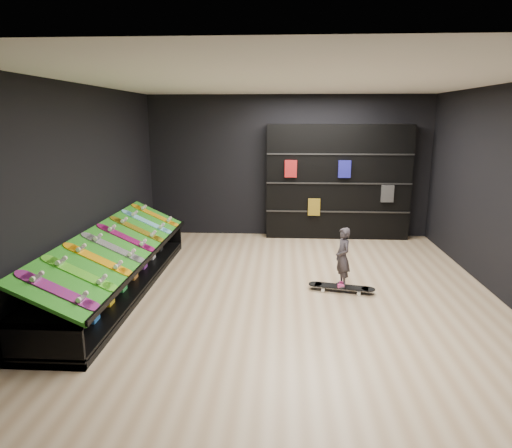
# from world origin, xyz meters

# --- Properties ---
(floor) EXTENTS (6.00, 7.00, 0.01)m
(floor) POSITION_xyz_m (0.00, 0.00, 0.00)
(floor) COLOR tan
(floor) RESTS_ON ground
(ceiling) EXTENTS (6.00, 7.00, 0.01)m
(ceiling) POSITION_xyz_m (0.00, 0.00, 3.00)
(ceiling) COLOR white
(ceiling) RESTS_ON ground
(wall_back) EXTENTS (6.00, 0.02, 3.00)m
(wall_back) POSITION_xyz_m (0.00, 3.50, 1.50)
(wall_back) COLOR black
(wall_back) RESTS_ON ground
(wall_front) EXTENTS (6.00, 0.02, 3.00)m
(wall_front) POSITION_xyz_m (0.00, -3.50, 1.50)
(wall_front) COLOR black
(wall_front) RESTS_ON ground
(wall_left) EXTENTS (0.02, 7.00, 3.00)m
(wall_left) POSITION_xyz_m (-3.00, 0.00, 1.50)
(wall_left) COLOR black
(wall_left) RESTS_ON ground
(wall_right) EXTENTS (0.02, 7.00, 3.00)m
(wall_right) POSITION_xyz_m (3.00, 0.00, 1.50)
(wall_right) COLOR black
(wall_right) RESTS_ON ground
(display_rack) EXTENTS (0.90, 4.50, 0.50)m
(display_rack) POSITION_xyz_m (-2.55, 0.00, 0.25)
(display_rack) COLOR black
(display_rack) RESTS_ON ground
(turf_ramp) EXTENTS (0.92, 4.50, 0.46)m
(turf_ramp) POSITION_xyz_m (-2.50, 0.00, 0.71)
(turf_ramp) COLOR #1B6E11
(turf_ramp) RESTS_ON display_rack
(back_shelving) EXTENTS (2.99, 0.35, 2.39)m
(back_shelving) POSITION_xyz_m (1.04, 3.32, 1.20)
(back_shelving) COLOR black
(back_shelving) RESTS_ON ground
(floor_skateboard) EXTENTS (1.00, 0.42, 0.09)m
(floor_skateboard) POSITION_xyz_m (0.78, 0.12, 0.04)
(floor_skateboard) COLOR black
(floor_skateboard) RESTS_ON ground
(child) EXTENTS (0.19, 0.23, 0.54)m
(child) POSITION_xyz_m (0.78, 0.12, 0.36)
(child) COLOR black
(child) RESTS_ON floor_skateboard
(display_board_0) EXTENTS (0.93, 0.22, 0.50)m
(display_board_0) POSITION_xyz_m (-2.49, -1.90, 0.74)
(display_board_0) COLOR #2626BF
(display_board_0) RESTS_ON turf_ramp
(display_board_1) EXTENTS (0.93, 0.22, 0.50)m
(display_board_1) POSITION_xyz_m (-2.49, -1.36, 0.74)
(display_board_1) COLOR green
(display_board_1) RESTS_ON turf_ramp
(display_board_2) EXTENTS (0.93, 0.22, 0.50)m
(display_board_2) POSITION_xyz_m (-2.49, -0.81, 0.74)
(display_board_2) COLOR yellow
(display_board_2) RESTS_ON turf_ramp
(display_board_3) EXTENTS (0.93, 0.22, 0.50)m
(display_board_3) POSITION_xyz_m (-2.49, -0.27, 0.74)
(display_board_3) COLOR black
(display_board_3) RESTS_ON turf_ramp
(display_board_4) EXTENTS (0.93, 0.22, 0.50)m
(display_board_4) POSITION_xyz_m (-2.49, 0.27, 0.74)
(display_board_4) COLOR #E5198C
(display_board_4) RESTS_ON turf_ramp
(display_board_5) EXTENTS (0.93, 0.22, 0.50)m
(display_board_5) POSITION_xyz_m (-2.49, 0.81, 0.74)
(display_board_5) COLOR yellow
(display_board_5) RESTS_ON turf_ramp
(display_board_6) EXTENTS (0.93, 0.22, 0.50)m
(display_board_6) POSITION_xyz_m (-2.49, 1.36, 0.74)
(display_board_6) COLOR #0CB2E5
(display_board_6) RESTS_ON turf_ramp
(display_board_7) EXTENTS (0.93, 0.22, 0.50)m
(display_board_7) POSITION_xyz_m (-2.49, 1.90, 0.74)
(display_board_7) COLOR orange
(display_board_7) RESTS_ON turf_ramp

